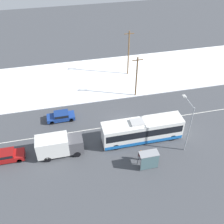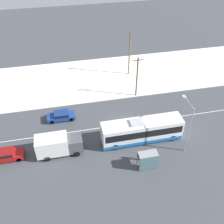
{
  "view_description": "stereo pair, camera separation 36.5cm",
  "coord_description": "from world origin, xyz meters",
  "px_view_note": "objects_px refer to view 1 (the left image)",
  "views": [
    {
      "loc": [
        -8.32,
        -28.62,
        26.52
      ],
      "look_at": [
        -1.44,
        1.64,
        1.4
      ],
      "focal_mm": 42.0,
      "sensor_mm": 36.0,
      "label": 1
    },
    {
      "loc": [
        -7.96,
        -28.69,
        26.52
      ],
      "look_at": [
        -1.44,
        1.64,
        1.4
      ],
      "focal_mm": 42.0,
      "sensor_mm": 36.0,
      "label": 2
    }
  ],
  "objects_px": {
    "sedan_car": "(61,116)",
    "bus_shelter": "(149,159)",
    "utility_pole_roadside": "(137,76)",
    "utility_pole_snowlot": "(128,53)",
    "streetlamp": "(188,121)",
    "pedestrian_at_stop": "(140,154)",
    "box_truck": "(59,145)",
    "city_bus": "(142,130)",
    "parked_car_near_truck": "(5,156)"
  },
  "relations": [
    {
      "from": "sedan_car",
      "to": "utility_pole_snowlot",
      "type": "height_order",
      "value": "utility_pole_snowlot"
    },
    {
      "from": "utility_pole_snowlot",
      "to": "city_bus",
      "type": "bearing_deg",
      "value": -99.24
    },
    {
      "from": "box_truck",
      "to": "parked_car_near_truck",
      "type": "bearing_deg",
      "value": 176.23
    },
    {
      "from": "city_bus",
      "to": "bus_shelter",
      "type": "xyz_separation_m",
      "value": [
        -0.72,
        -5.08,
        -0.04
      ]
    },
    {
      "from": "parked_car_near_truck",
      "to": "utility_pole_snowlot",
      "type": "distance_m",
      "value": 27.89
    },
    {
      "from": "sedan_car",
      "to": "utility_pole_roadside",
      "type": "relative_size",
      "value": 0.57
    },
    {
      "from": "parked_car_near_truck",
      "to": "streetlamp",
      "type": "relative_size",
      "value": 0.65
    },
    {
      "from": "city_bus",
      "to": "streetlamp",
      "type": "relative_size",
      "value": 1.54
    },
    {
      "from": "utility_pole_roadside",
      "to": "utility_pole_snowlot",
      "type": "height_order",
      "value": "utility_pole_snowlot"
    },
    {
      "from": "sedan_car",
      "to": "bus_shelter",
      "type": "relative_size",
      "value": 1.75
    },
    {
      "from": "city_bus",
      "to": "utility_pole_snowlot",
      "type": "xyz_separation_m",
      "value": [
        2.9,
        17.82,
        2.84
      ]
    },
    {
      "from": "parked_car_near_truck",
      "to": "utility_pole_snowlot",
      "type": "relative_size",
      "value": 0.54
    },
    {
      "from": "pedestrian_at_stop",
      "to": "utility_pole_snowlot",
      "type": "relative_size",
      "value": 0.2
    },
    {
      "from": "parked_car_near_truck",
      "to": "utility_pole_snowlot",
      "type": "bearing_deg",
      "value": 39.45
    },
    {
      "from": "box_truck",
      "to": "sedan_car",
      "type": "xyz_separation_m",
      "value": [
        0.73,
        7.05,
        -0.91
      ]
    },
    {
      "from": "city_bus",
      "to": "sedan_car",
      "type": "height_order",
      "value": "city_bus"
    },
    {
      "from": "sedan_car",
      "to": "streetlamp",
      "type": "height_order",
      "value": "streetlamp"
    },
    {
      "from": "pedestrian_at_stop",
      "to": "streetlamp",
      "type": "distance_m",
      "value": 7.43
    },
    {
      "from": "box_truck",
      "to": "sedan_car",
      "type": "relative_size",
      "value": 1.43
    },
    {
      "from": "bus_shelter",
      "to": "utility_pole_snowlot",
      "type": "bearing_deg",
      "value": 81.01
    },
    {
      "from": "box_truck",
      "to": "utility_pole_snowlot",
      "type": "relative_size",
      "value": 0.69
    },
    {
      "from": "bus_shelter",
      "to": "streetlamp",
      "type": "height_order",
      "value": "streetlamp"
    },
    {
      "from": "streetlamp",
      "to": "utility_pole_roadside",
      "type": "distance_m",
      "value": 13.42
    },
    {
      "from": "utility_pole_snowlot",
      "to": "pedestrian_at_stop",
      "type": "bearing_deg",
      "value": -101.2
    },
    {
      "from": "sedan_car",
      "to": "utility_pole_roadside",
      "type": "bearing_deg",
      "value": -164.36
    },
    {
      "from": "box_truck",
      "to": "utility_pole_roadside",
      "type": "xyz_separation_m",
      "value": [
        13.77,
        10.7,
        2.22
      ]
    },
    {
      "from": "bus_shelter",
      "to": "utility_pole_roadside",
      "type": "xyz_separation_m",
      "value": [
        2.99,
        15.57,
        2.21
      ]
    },
    {
      "from": "city_bus",
      "to": "utility_pole_snowlot",
      "type": "bearing_deg",
      "value": 80.76
    },
    {
      "from": "box_truck",
      "to": "parked_car_near_truck",
      "type": "relative_size",
      "value": 1.28
    },
    {
      "from": "box_truck",
      "to": "pedestrian_at_stop",
      "type": "xyz_separation_m",
      "value": [
        10.17,
        -3.38,
        -0.59
      ]
    },
    {
      "from": "city_bus",
      "to": "pedestrian_at_stop",
      "type": "xyz_separation_m",
      "value": [
        -1.34,
        -3.58,
        -0.64
      ]
    },
    {
      "from": "city_bus",
      "to": "bus_shelter",
      "type": "bearing_deg",
      "value": -98.11
    },
    {
      "from": "parked_car_near_truck",
      "to": "pedestrian_at_stop",
      "type": "distance_m",
      "value": 17.53
    },
    {
      "from": "parked_car_near_truck",
      "to": "city_bus",
      "type": "bearing_deg",
      "value": -0.8
    },
    {
      "from": "city_bus",
      "to": "box_truck",
      "type": "bearing_deg",
      "value": -179.01
    },
    {
      "from": "parked_car_near_truck",
      "to": "bus_shelter",
      "type": "distance_m",
      "value": 18.52
    },
    {
      "from": "sedan_car",
      "to": "parked_car_near_truck",
      "type": "distance_m",
      "value": 10.11
    },
    {
      "from": "sedan_car",
      "to": "parked_car_near_truck",
      "type": "height_order",
      "value": "parked_car_near_truck"
    },
    {
      "from": "sedan_car",
      "to": "bus_shelter",
      "type": "bearing_deg",
      "value": 130.13
    },
    {
      "from": "streetlamp",
      "to": "box_truck",
      "type": "bearing_deg",
      "value": 171.75
    },
    {
      "from": "sedan_car",
      "to": "utility_pole_snowlot",
      "type": "relative_size",
      "value": 0.48
    },
    {
      "from": "parked_car_near_truck",
      "to": "box_truck",
      "type": "bearing_deg",
      "value": -3.77
    },
    {
      "from": "utility_pole_roadside",
      "to": "sedan_car",
      "type": "bearing_deg",
      "value": -164.36
    },
    {
      "from": "city_bus",
      "to": "streetlamp",
      "type": "height_order",
      "value": "streetlamp"
    },
    {
      "from": "streetlamp",
      "to": "parked_car_near_truck",
      "type": "bearing_deg",
      "value": 173.06
    },
    {
      "from": "streetlamp",
      "to": "bus_shelter",
      "type": "bearing_deg",
      "value": -156.91
    },
    {
      "from": "pedestrian_at_stop",
      "to": "bus_shelter",
      "type": "bearing_deg",
      "value": -67.77
    },
    {
      "from": "sedan_car",
      "to": "utility_pole_snowlot",
      "type": "xyz_separation_m",
      "value": [
        13.67,
        10.97,
        3.81
      ]
    },
    {
      "from": "bus_shelter",
      "to": "streetlamp",
      "type": "distance_m",
      "value": 6.99
    },
    {
      "from": "parked_car_near_truck",
      "to": "utility_pole_snowlot",
      "type": "height_order",
      "value": "utility_pole_snowlot"
    }
  ]
}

